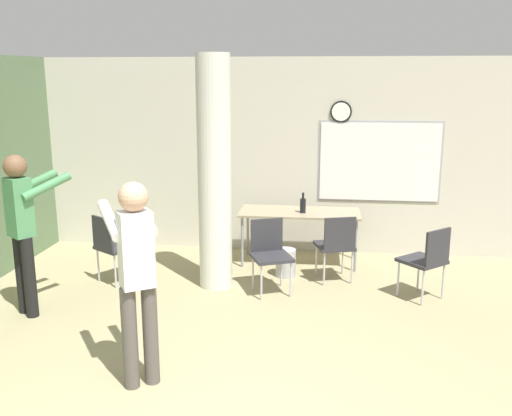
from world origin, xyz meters
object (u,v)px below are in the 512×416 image
folding_table (300,215)px  person_playing_front (136,268)px  chair_near_pillar (113,244)px  bottle_on_table (303,205)px  person_watching_back (23,222)px  chair_table_front (270,251)px  chair_table_right (336,243)px  chair_mid_room (427,257)px

folding_table → person_playing_front: (-1.18, -3.35, 0.34)m
chair_near_pillar → bottle_on_table: bearing=23.2°
bottle_on_table → person_playing_front: 3.50m
folding_table → person_playing_front: 3.56m
person_watching_back → person_playing_front: bearing=-37.2°
chair_table_front → bottle_on_table: bearing=71.6°
chair_table_front → person_watching_back: size_ratio=0.50×
folding_table → person_playing_front: person_playing_front is taller
folding_table → chair_near_pillar: chair_near_pillar is taller
folding_table → bottle_on_table: bearing=-58.1°
folding_table → chair_table_right: (0.49, -0.70, -0.17)m
person_watching_back → chair_table_front: bearing=21.1°
chair_mid_room → person_playing_front: (-2.70, -2.19, 0.52)m
folding_table → person_watching_back: person_watching_back is taller
chair_table_front → chair_near_pillar: size_ratio=1.00×
chair_table_front → person_playing_front: person_playing_front is taller
bottle_on_table → chair_mid_room: 1.86m
chair_table_right → chair_near_pillar: size_ratio=1.00×
person_playing_front → chair_table_front: bearing=68.6°
chair_table_front → person_playing_front: size_ratio=0.50×
chair_table_right → person_watching_back: bearing=-157.3°
chair_table_front → person_watching_back: (-2.53, -0.98, 0.52)m
chair_table_front → chair_near_pillar: 1.97m
chair_table_right → person_watching_back: size_ratio=0.50×
chair_table_front → person_playing_front: (-0.88, -2.23, 0.52)m
person_playing_front → person_watching_back: bearing=142.8°
folding_table → chair_table_right: size_ratio=1.88×
chair_table_front → chair_mid_room: same height
bottle_on_table → chair_table_front: size_ratio=0.32×
chair_table_right → person_playing_front: 3.17m
bottle_on_table → chair_table_front: bearing=-108.4°
chair_near_pillar → person_playing_front: size_ratio=0.50×
chair_table_front → chair_mid_room: size_ratio=1.00×
bottle_on_table → chair_near_pillar: size_ratio=0.32×
chair_table_right → chair_mid_room: 1.13m
chair_table_front → person_watching_back: bearing=-158.9°
chair_table_front → person_playing_front: bearing=-111.4°
folding_table → chair_near_pillar: (-2.27, -1.06, -0.17)m
folding_table → person_watching_back: (-2.84, -2.09, 0.35)m
bottle_on_table → chair_mid_room: size_ratio=0.32×
chair_mid_room → person_watching_back: person_watching_back is taller
folding_table → chair_mid_room: chair_mid_room is taller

